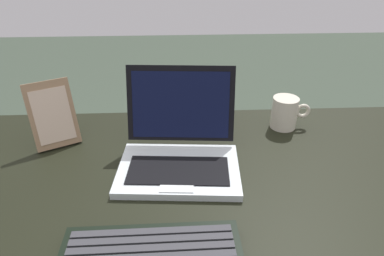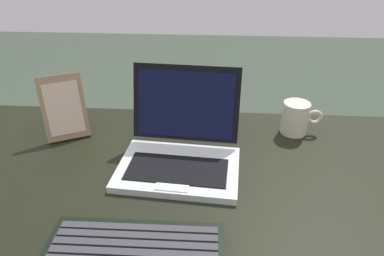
# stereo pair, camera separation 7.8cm
# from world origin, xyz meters

# --- Properties ---
(desk) EXTENTS (1.64, 0.78, 0.71)m
(desk) POSITION_xyz_m (0.00, 0.00, 0.65)
(desk) COLOR black
(desk) RESTS_ON ground
(laptop_front) EXTENTS (0.30, 0.27, 0.22)m
(laptop_front) POSITION_xyz_m (-0.05, 0.10, 0.76)
(laptop_front) COLOR silver
(laptop_front) RESTS_ON desk
(external_keyboard) EXTENTS (0.32, 0.13, 0.03)m
(external_keyboard) POSITION_xyz_m (-0.10, -0.18, 0.72)
(external_keyboard) COLOR black
(external_keyboard) RESTS_ON desk
(photo_frame) EXTENTS (0.13, 0.11, 0.17)m
(photo_frame) POSITION_xyz_m (-0.37, 0.22, 0.80)
(photo_frame) COLOR #907051
(photo_frame) RESTS_ON desk
(coffee_mug) EXTENTS (0.11, 0.07, 0.09)m
(coffee_mug) POSITION_xyz_m (0.26, 0.28, 0.76)
(coffee_mug) COLOR beige
(coffee_mug) RESTS_ON desk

